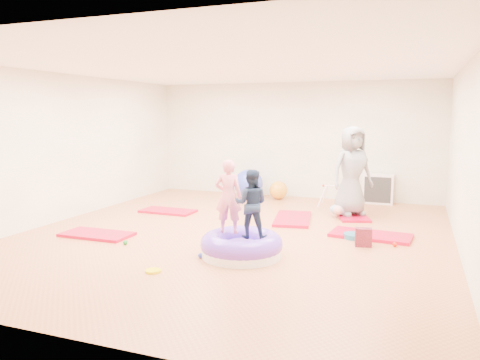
% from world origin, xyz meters
% --- Properties ---
extents(room, '(7.01, 8.01, 2.81)m').
position_xyz_m(room, '(0.00, 0.00, 1.40)').
color(room, '#C77A45').
rests_on(room, ground).
extents(gym_mat_front_left, '(1.19, 0.60, 0.05)m').
position_xyz_m(gym_mat_front_left, '(-2.13, -0.90, 0.02)').
color(gym_mat_front_left, '#C20033').
rests_on(gym_mat_front_left, ground).
extents(gym_mat_mid_left, '(1.14, 0.58, 0.05)m').
position_xyz_m(gym_mat_mid_left, '(-1.96, 1.23, 0.02)').
color(gym_mat_mid_left, '#C20033').
rests_on(gym_mat_mid_left, ground).
extents(gym_mat_center_back, '(0.88, 1.41, 0.05)m').
position_xyz_m(gym_mat_center_back, '(0.66, 1.43, 0.03)').
color(gym_mat_center_back, '#C20033').
rests_on(gym_mat_center_back, ground).
extents(gym_mat_right, '(1.36, 0.77, 0.05)m').
position_xyz_m(gym_mat_right, '(2.19, 0.67, 0.03)').
color(gym_mat_right, '#C20033').
rests_on(gym_mat_right, ground).
extents(gym_mat_rear_right, '(0.88, 1.23, 0.05)m').
position_xyz_m(gym_mat_rear_right, '(1.69, 2.15, 0.02)').
color(gym_mat_rear_right, '#C20033').
rests_on(gym_mat_rear_right, ground).
extents(inflatable_cushion, '(1.19, 1.19, 0.38)m').
position_xyz_m(inflatable_cushion, '(0.55, -1.10, 0.15)').
color(inflatable_cushion, white).
rests_on(inflatable_cushion, ground).
extents(child_pink, '(0.45, 0.34, 1.09)m').
position_xyz_m(child_pink, '(0.30, -0.98, 0.89)').
color(child_pink, pink).
rests_on(child_pink, inflatable_cushion).
extents(child_navy, '(0.53, 0.45, 0.98)m').
position_xyz_m(child_navy, '(0.70, -1.11, 0.83)').
color(child_navy, '#1B2843').
rests_on(child_navy, inflatable_cushion).
extents(adult_caregiver, '(1.02, 0.98, 1.76)m').
position_xyz_m(adult_caregiver, '(1.67, 2.14, 0.92)').
color(adult_caregiver, gray).
rests_on(adult_caregiver, gym_mat_rear_right).
extents(infant, '(0.38, 0.39, 0.22)m').
position_xyz_m(infant, '(1.46, 1.96, 0.16)').
color(infant, '#97A8CA').
rests_on(infant, gym_mat_rear_right).
extents(ball_pit_balls, '(4.03, 1.78, 0.07)m').
position_xyz_m(ball_pit_balls, '(0.30, -0.44, 0.04)').
color(ball_pit_balls, blue).
rests_on(ball_pit_balls, ground).
extents(exercise_ball_blue, '(0.70, 0.70, 0.70)m').
position_xyz_m(exercise_ball_blue, '(-0.96, 3.41, 0.35)').
color(exercise_ball_blue, blue).
rests_on(exercise_ball_blue, ground).
extents(exercise_ball_orange, '(0.44, 0.44, 0.44)m').
position_xyz_m(exercise_ball_orange, '(-0.23, 3.51, 0.22)').
color(exercise_ball_orange, orange).
rests_on(exercise_ball_orange, ground).
extents(infant_play_gym, '(0.63, 0.60, 0.48)m').
position_xyz_m(infant_play_gym, '(1.19, 2.99, 0.32)').
color(infant_play_gym, white).
rests_on(infant_play_gym, ground).
extents(cube_shelf, '(0.68, 0.33, 0.68)m').
position_xyz_m(cube_shelf, '(2.06, 3.79, 0.34)').
color(cube_shelf, white).
rests_on(cube_shelf, ground).
extents(balance_disc, '(0.36, 0.36, 0.08)m').
position_xyz_m(balance_disc, '(1.95, 0.48, 0.04)').
color(balance_disc, '#24647F').
rests_on(balance_disc, ground).
extents(backpack, '(0.27, 0.19, 0.29)m').
position_xyz_m(backpack, '(2.14, 0.05, 0.14)').
color(backpack, '#B62944').
rests_on(backpack, ground).
extents(yellow_toy, '(0.21, 0.21, 0.03)m').
position_xyz_m(yellow_toy, '(-0.28, -2.15, 0.02)').
color(yellow_toy, '#F5E500').
rests_on(yellow_toy, ground).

